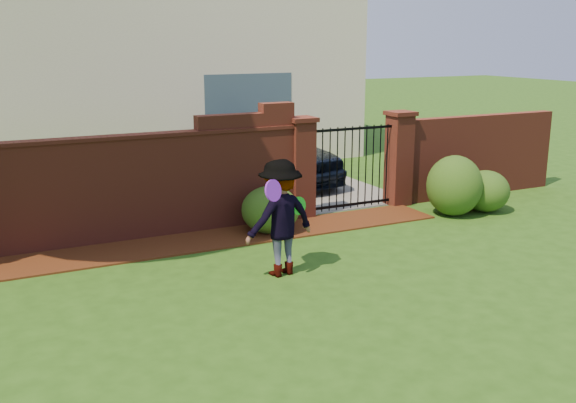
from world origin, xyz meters
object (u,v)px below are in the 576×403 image
man (281,218)px  frisbee_purple (273,191)px  frisbee_green (299,206)px  car (275,151)px

man → frisbee_purple: bearing=41.2°
frisbee_green → man: bearing=-179.3°
car → frisbee_purple: (-2.81, -5.91, 0.57)m
car → man: 6.15m
frisbee_purple → frisbee_green: size_ratio=1.14×
car → frisbee_purple: size_ratio=14.92×
frisbee_green → car: bearing=67.9°
man → frisbee_purple: size_ratio=5.60×
frisbee_purple → frisbee_green: frisbee_purple is taller
frisbee_purple → frisbee_green: bearing=30.3°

